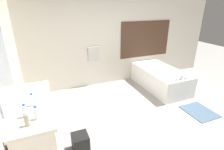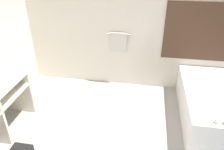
# 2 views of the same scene
# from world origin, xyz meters

# --- Properties ---
(wall_back_with_blinds) EXTENTS (7.40, 0.13, 2.70)m
(wall_back_with_blinds) POSITION_xyz_m (0.05, 2.23, 1.35)
(wall_back_with_blinds) COLOR silver
(wall_back_with_blinds) RESTS_ON ground_plane
(bathtub) EXTENTS (0.92, 1.79, 0.68)m
(bathtub) POSITION_xyz_m (1.41, 1.29, 0.31)
(bathtub) COLOR white
(bathtub) RESTS_ON ground_plane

